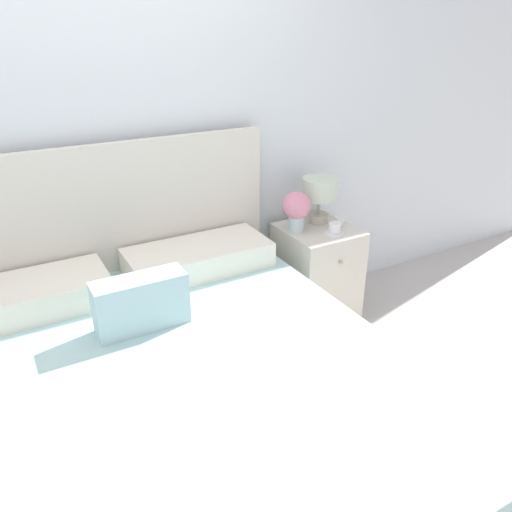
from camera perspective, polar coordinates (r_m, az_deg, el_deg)
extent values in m
plane|color=#BCB7B2|center=(3.17, -15.43, -10.18)|extent=(12.00, 12.00, 0.00)
cube|color=white|center=(2.72, -19.04, 13.60)|extent=(8.00, 0.06, 2.60)
cube|color=tan|center=(2.30, -8.60, -20.83)|extent=(1.86, 2.08, 0.29)
cube|color=silver|center=(2.11, -9.09, -15.75)|extent=(1.82, 2.04, 0.25)
cube|color=silver|center=(2.84, -16.72, -0.22)|extent=(1.90, 0.05, 1.24)
cube|color=white|center=(2.60, -25.02, -4.34)|extent=(0.78, 0.36, 0.14)
cube|color=white|center=(2.76, -6.61, -0.19)|extent=(0.78, 0.36, 0.14)
cube|color=silver|center=(2.27, -13.01, -5.22)|extent=(0.41, 0.14, 0.25)
cube|color=silver|center=(3.26, 6.91, -1.90)|extent=(0.44, 0.46, 0.62)
sphere|color=#B2AD93|center=(3.02, 9.70, -0.77)|extent=(0.02, 0.02, 0.02)
cylinder|color=beige|center=(3.22, 7.12, 4.36)|extent=(0.13, 0.13, 0.06)
cylinder|color=#B7B29E|center=(3.20, 7.20, 5.68)|extent=(0.02, 0.02, 0.10)
cylinder|color=silver|center=(3.16, 7.31, 7.66)|extent=(0.22, 0.22, 0.13)
cylinder|color=silver|center=(3.05, 4.59, 3.72)|extent=(0.09, 0.09, 0.10)
sphere|color=pink|center=(3.01, 4.67, 5.77)|extent=(0.17, 0.17, 0.17)
sphere|color=#609356|center=(3.05, 5.30, 5.15)|extent=(0.08, 0.08, 0.08)
cylinder|color=white|center=(3.06, 8.93, 2.57)|extent=(0.12, 0.12, 0.01)
cylinder|color=white|center=(3.05, 8.98, 3.17)|extent=(0.07, 0.07, 0.06)
cube|color=white|center=(3.15, 9.33, 3.93)|extent=(0.06, 0.05, 0.08)
cylinder|color=white|center=(3.13, 9.62, 3.78)|extent=(0.05, 0.00, 0.05)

